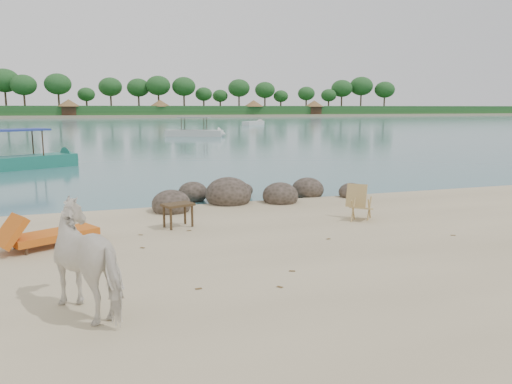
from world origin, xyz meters
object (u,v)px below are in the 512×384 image
(side_table, at_px, (178,217))
(deck_chair, at_px, (361,204))
(cow, at_px, (93,260))
(boulders, at_px, (246,196))
(lounge_chair, at_px, (54,232))
(boat_near, at_px, (13,136))

(side_table, height_order, deck_chair, deck_chair)
(cow, distance_m, side_table, 4.60)
(boulders, relative_size, lounge_chair, 3.18)
(side_table, relative_size, boat_near, 0.11)
(deck_chair, relative_size, boat_near, 0.14)
(side_table, distance_m, boat_near, 14.23)
(side_table, height_order, lounge_chair, lounge_chair)
(deck_chair, bearing_deg, lounge_chair, -137.67)
(lounge_chair, distance_m, deck_chair, 6.72)
(deck_chair, xyz_separation_m, boat_near, (-9.14, 13.93, 1.02))
(boulders, bearing_deg, deck_chair, -59.07)
(lounge_chair, relative_size, boat_near, 0.34)
(cow, xyz_separation_m, lounge_chair, (-0.71, 3.50, -0.41))
(side_table, distance_m, deck_chair, 4.26)
(cow, xyz_separation_m, side_table, (1.80, 4.21, -0.44))
(cow, bearing_deg, boat_near, -111.32)
(lounge_chair, bearing_deg, boulders, 6.26)
(boulders, distance_m, boat_near, 13.08)
(cow, distance_m, deck_chair, 7.01)
(boat_near, bearing_deg, deck_chair, -83.48)
(lounge_chair, xyz_separation_m, boat_near, (-2.43, 14.01, 1.13))
(side_table, distance_m, lounge_chair, 2.61)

